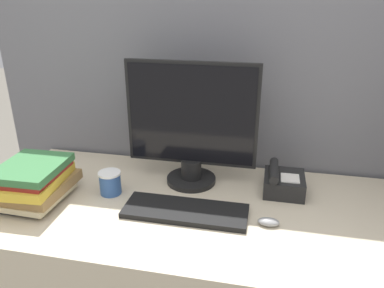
{
  "coord_description": "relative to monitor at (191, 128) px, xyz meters",
  "views": [
    {
      "loc": [
        0.23,
        -0.82,
        1.53
      ],
      "look_at": [
        -0.03,
        0.42,
        1.01
      ],
      "focal_mm": 35.0,
      "sensor_mm": 36.0,
      "label": 1
    }
  ],
  "objects": [
    {
      "name": "keyboard",
      "position": [
        0.03,
        -0.25,
        -0.23
      ],
      "size": [
        0.45,
        0.16,
        0.02
      ],
      "color": "black",
      "rests_on": "desk"
    },
    {
      "name": "cubicle_panel_rear",
      "position": [
        0.07,
        0.23,
        -0.13
      ],
      "size": [
        2.1,
        0.04,
        1.77
      ],
      "color": "slate",
      "rests_on": "ground_plane"
    },
    {
      "name": "desk",
      "position": [
        0.07,
        -0.19,
        -0.63
      ],
      "size": [
        1.7,
        0.76,
        0.77
      ],
      "color": "beige",
      "rests_on": "ground_plane"
    },
    {
      "name": "desk_telephone",
      "position": [
        0.38,
        -0.01,
        -0.2
      ],
      "size": [
        0.16,
        0.18,
        0.11
      ],
      "color": "black",
      "rests_on": "desk"
    },
    {
      "name": "book_stack",
      "position": [
        -0.55,
        -0.28,
        -0.16
      ],
      "size": [
        0.26,
        0.31,
        0.16
      ],
      "color": "#262628",
      "rests_on": "desk"
    },
    {
      "name": "monitor",
      "position": [
        0.0,
        0.0,
        0.0
      ],
      "size": [
        0.54,
        0.21,
        0.51
      ],
      "color": "black",
      "rests_on": "desk"
    },
    {
      "name": "coffee_cup",
      "position": [
        -0.3,
        -0.17,
        -0.19
      ],
      "size": [
        0.09,
        0.09,
        0.09
      ],
      "color": "#335999",
      "rests_on": "desk"
    },
    {
      "name": "mouse",
      "position": [
        0.33,
        -0.26,
        -0.23
      ],
      "size": [
        0.07,
        0.04,
        0.03
      ],
      "color": "gray",
      "rests_on": "desk"
    }
  ]
}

